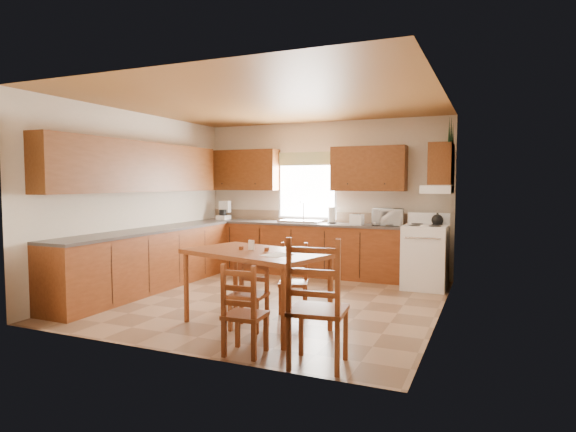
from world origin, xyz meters
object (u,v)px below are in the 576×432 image
at_px(chair_far_right, 249,289).
at_px(microwave, 388,217).
at_px(chair_far_left, 293,278).
at_px(dining_table, 256,289).
at_px(chair_near_left, 245,309).
at_px(stove, 425,257).
at_px(chair_near_right, 318,302).

bearing_deg(chair_far_right, microwave, 70.79).
bearing_deg(chair_far_right, chair_far_left, 73.65).
relative_size(dining_table, chair_near_left, 1.84).
relative_size(stove, dining_table, 0.60).
relative_size(stove, microwave, 2.08).
height_order(microwave, dining_table, microwave).
distance_m(microwave, chair_near_left, 4.02).
relative_size(chair_near_left, chair_far_left, 1.02).
height_order(chair_near_right, chair_far_left, chair_near_right).
bearing_deg(chair_near_left, chair_far_left, -87.35).
relative_size(chair_near_left, chair_far_right, 0.98).
xyz_separation_m(stove, chair_near_right, (-0.45, -3.59, 0.10)).
xyz_separation_m(microwave, chair_far_left, (-0.69, -2.39, -0.63)).
xyz_separation_m(microwave, chair_far_right, (-0.87, -3.23, -0.61)).
bearing_deg(chair_near_right, dining_table, -45.07).
bearing_deg(chair_near_right, chair_far_left, -66.67).
bearing_deg(chair_far_right, chair_near_right, -37.69).
bearing_deg(chair_near_left, chair_near_right, 176.92).
height_order(microwave, chair_far_left, microwave).
distance_m(chair_near_right, chair_far_right, 1.29).
relative_size(microwave, chair_far_left, 0.54).
xyz_separation_m(chair_near_right, chair_far_left, (-0.89, 1.55, -0.15)).
height_order(dining_table, chair_far_left, dining_table).
xyz_separation_m(stove, microwave, (-0.65, 0.35, 0.58)).
xyz_separation_m(stove, dining_table, (-1.50, -2.76, -0.05)).
distance_m(chair_near_left, chair_far_left, 1.56).
distance_m(stove, chair_near_right, 3.62).
relative_size(chair_near_right, chair_far_right, 1.29).
height_order(stove, chair_near_right, chair_near_right).
height_order(dining_table, chair_near_right, chair_near_right).
bearing_deg(chair_near_left, dining_table, -72.62).
relative_size(dining_table, chair_near_right, 1.39).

